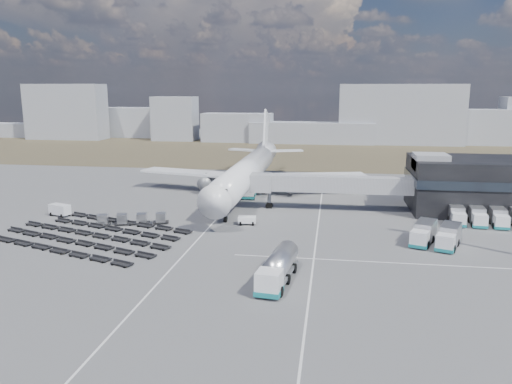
# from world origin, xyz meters

# --- Properties ---
(ground) EXTENTS (420.00, 420.00, 0.00)m
(ground) POSITION_xyz_m (0.00, 0.00, 0.00)
(ground) COLOR #565659
(ground) RESTS_ON ground
(grass_strip) EXTENTS (420.00, 90.00, 0.01)m
(grass_strip) POSITION_xyz_m (0.00, 110.00, 0.01)
(grass_strip) COLOR #4B422D
(grass_strip) RESTS_ON ground
(lane_markings) EXTENTS (47.12, 110.00, 0.01)m
(lane_markings) POSITION_xyz_m (9.77, 3.00, 0.01)
(lane_markings) COLOR silver
(lane_markings) RESTS_ON ground
(terminal) EXTENTS (30.40, 16.40, 11.00)m
(terminal) POSITION_xyz_m (47.77, 23.96, 5.25)
(terminal) COLOR black
(terminal) RESTS_ON ground
(jet_bridge) EXTENTS (30.30, 3.80, 7.05)m
(jet_bridge) POSITION_xyz_m (15.90, 20.42, 5.05)
(jet_bridge) COLOR #939399
(jet_bridge) RESTS_ON ground
(airliner) EXTENTS (51.59, 64.53, 17.62)m
(airliner) POSITION_xyz_m (0.00, 32.38, 5.29)
(airliner) COLOR white
(airliner) RESTS_ON ground
(skyline) EXTENTS (292.67, 27.60, 25.08)m
(skyline) POSITION_xyz_m (-2.66, 146.77, 9.25)
(skyline) COLOR #979BA5
(skyline) RESTS_ON ground
(fuel_tanker) EXTENTS (4.17, 11.57, 3.66)m
(fuel_tanker) POSITION_xyz_m (12.07, -17.14, 1.83)
(fuel_tanker) COLOR white
(fuel_tanker) RESTS_ON ground
(pushback_tug) EXTENTS (3.19, 2.03, 1.39)m
(pushback_tug) POSITION_xyz_m (4.00, 8.00, 0.69)
(pushback_tug) COLOR white
(pushback_tug) RESTS_ON ground
(utility_van) EXTENTS (4.34, 3.04, 2.14)m
(utility_van) POSITION_xyz_m (-30.71, 8.55, 1.07)
(utility_van) COLOR white
(utility_van) RESTS_ON ground
(catering_truck) EXTENTS (3.31, 7.10, 3.18)m
(catering_truck) POSITION_xyz_m (0.59, 29.99, 1.62)
(catering_truck) COLOR white
(catering_truck) RESTS_ON ground
(service_trucks_near) EXTENTS (8.36, 9.05, 2.95)m
(service_trucks_near) POSITION_xyz_m (33.52, 0.84, 1.60)
(service_trucks_near) COLOR white
(service_trucks_near) RESTS_ON ground
(service_trucks_far) EXTENTS (12.79, 7.77, 2.73)m
(service_trucks_far) POSITION_xyz_m (44.43, 13.88, 1.48)
(service_trucks_far) COLOR white
(service_trucks_far) RESTS_ON ground
(uld_row) EXTENTS (12.26, 5.05, 1.71)m
(uld_row) POSITION_xyz_m (-15.38, 4.89, 1.02)
(uld_row) COLOR black
(uld_row) RESTS_ON ground
(baggage_dollies) EXTENTS (32.85, 25.90, 0.69)m
(baggage_dollies) POSITION_xyz_m (-18.93, -2.74, 0.34)
(baggage_dollies) COLOR black
(baggage_dollies) RESTS_ON ground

